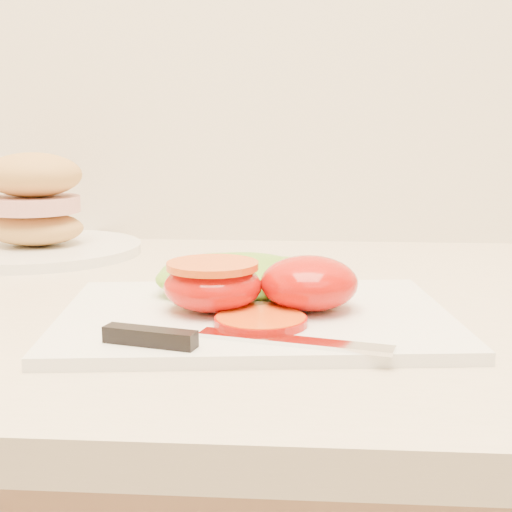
{
  "coord_description": "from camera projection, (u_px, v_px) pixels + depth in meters",
  "views": [
    {
      "loc": [
        -0.57,
        1.01,
        1.1
      ],
      "look_at": [
        -0.61,
        1.59,
        0.99
      ],
      "focal_mm": 50.0,
      "sensor_mm": 36.0,
      "label": 1
    }
  ],
  "objects": [
    {
      "name": "knife",
      "position": [
        207.0,
        338.0,
        0.5
      ],
      "size": [
        0.21,
        0.05,
        0.01
      ],
      "rotation": [
        0.0,
        0.0,
        -0.26
      ],
      "color": "silver",
      "rests_on": "cutting_board"
    },
    {
      "name": "tomato_slice_0",
      "position": [
        261.0,
        321.0,
        0.55
      ],
      "size": [
        0.07,
        0.07,
        0.01
      ],
      "primitive_type": "cylinder",
      "color": "orange",
      "rests_on": "cutting_board"
    },
    {
      "name": "cutting_board",
      "position": [
        255.0,
        317.0,
        0.59
      ],
      "size": [
        0.34,
        0.27,
        0.01
      ],
      "primitive_type": "cube",
      "rotation": [
        0.0,
        0.0,
        0.11
      ],
      "color": "white",
      "rests_on": "counter"
    },
    {
      "name": "sandwich_plate",
      "position": [
        35.0,
        217.0,
        0.9
      ],
      "size": [
        0.26,
        0.26,
        0.13
      ],
      "rotation": [
        0.0,
        0.0,
        -0.3
      ],
      "color": "white",
      "rests_on": "counter"
    },
    {
      "name": "lettuce_leaf_0",
      "position": [
        238.0,
        278.0,
        0.66
      ],
      "size": [
        0.17,
        0.14,
        0.03
      ],
      "primitive_type": "ellipsoid",
      "rotation": [
        0.0,
        0.0,
        0.26
      ],
      "color": "#75B830",
      "rests_on": "cutting_board"
    },
    {
      "name": "tomato_slice_1",
      "position": [
        258.0,
        315.0,
        0.57
      ],
      "size": [
        0.06,
        0.06,
        0.01
      ],
      "primitive_type": "cylinder",
      "color": "orange",
      "rests_on": "cutting_board"
    },
    {
      "name": "tomato_half_cut",
      "position": [
        213.0,
        284.0,
        0.59
      ],
      "size": [
        0.08,
        0.08,
        0.04
      ],
      "color": "red",
      "rests_on": "cutting_board"
    },
    {
      "name": "tomato_half_dome",
      "position": [
        309.0,
        283.0,
        0.6
      ],
      "size": [
        0.08,
        0.08,
        0.05
      ],
      "primitive_type": "ellipsoid",
      "color": "red",
      "rests_on": "cutting_board"
    },
    {
      "name": "lettuce_leaf_1",
      "position": [
        281.0,
        278.0,
        0.66
      ],
      "size": [
        0.14,
        0.12,
        0.02
      ],
      "primitive_type": "ellipsoid",
      "rotation": [
        0.0,
        0.0,
        0.4
      ],
      "color": "#75B830",
      "rests_on": "cutting_board"
    }
  ]
}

